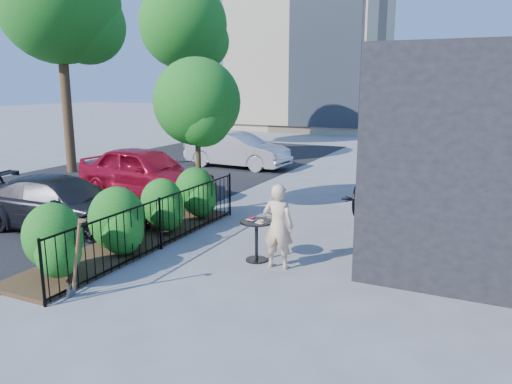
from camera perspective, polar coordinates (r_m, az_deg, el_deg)
The scene contains 14 objects.
ground at distance 9.80m, azimuth -3.57°, elevation -7.75°, with size 120.00×120.00×0.00m, color gray.
fence at distance 10.40m, azimuth -10.88°, elevation -3.50°, with size 0.05×6.05×1.10m.
planting_bed at distance 10.96m, azimuth -13.75°, elevation -5.65°, with size 1.30×6.00×0.08m, color #382616.
shrubs at distance 10.80m, azimuth -13.18°, elevation -2.25°, with size 1.10×5.60×1.24m.
patio_tree at distance 12.72m, azimuth -6.61°, elevation 9.60°, with size 2.20×2.20×3.94m.
street at distance 16.27m, azimuth -20.31°, elevation -0.30°, with size 9.00×30.00×0.01m, color black.
street_tree_near at distance 20.24m, azimuth -21.54°, elevation 18.83°, with size 4.40×4.40×8.28m.
street_tree_far at distance 26.41m, azimuth -8.25°, elevation 17.84°, with size 4.40×4.40×8.28m.
cafe_table at distance 9.57m, azimuth 0.05°, elevation -4.75°, with size 0.63×0.63×0.85m.
woman at distance 9.15m, azimuth 2.54°, elevation -3.94°, with size 0.58×0.38×1.59m, color #DBB78E.
shovel at distance 8.39m, azimuth -19.94°, elevation -7.63°, with size 0.46×0.18×1.37m.
car_red at distance 15.29m, azimuth -12.54°, elevation 2.27°, with size 1.78×4.43×1.51m, color maroon.
car_silver at distance 20.15m, azimuth -2.16°, elevation 4.82°, with size 1.50×4.29×1.41m, color #A9AAAE.
car_darkgrey at distance 12.49m, azimuth -21.32°, elevation -1.20°, with size 1.72×4.24×1.23m, color black.
Camera 1 is at (4.47, -8.03, 3.38)m, focal length 35.00 mm.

